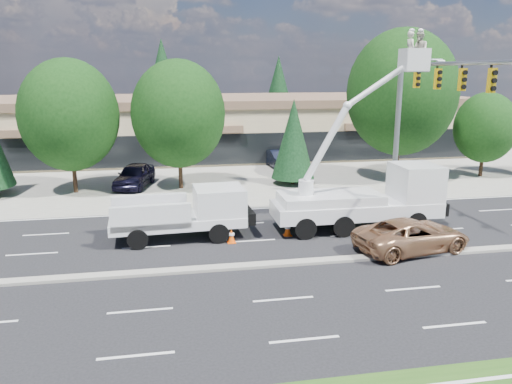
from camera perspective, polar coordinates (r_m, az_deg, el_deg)
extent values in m
plane|color=black|center=(21.13, 1.11, -8.44)|extent=(140.00, 140.00, 0.00)
cube|color=gray|center=(40.17, -4.51, 2.23)|extent=(140.00, 22.00, 0.01)
cube|color=gray|center=(21.10, 1.11, -8.29)|extent=(120.00, 0.55, 0.12)
cube|color=tan|center=(49.63, -5.75, 7.31)|extent=(50.00, 15.00, 5.00)
cube|color=brown|center=(49.41, -5.83, 10.36)|extent=(50.40, 15.40, 0.70)
cube|color=black|center=(42.31, -4.89, 4.86)|extent=(48.00, 0.12, 2.60)
cylinder|color=#332114|center=(35.33, -20.05, 2.20)|extent=(0.28, 0.28, 2.85)
ellipsoid|color=black|center=(34.84, -20.55, 8.22)|extent=(6.34, 6.34, 7.29)
cylinder|color=#332114|center=(34.81, -8.63, 2.71)|extent=(0.28, 0.28, 2.84)
ellipsoid|color=black|center=(34.31, -8.85, 8.80)|extent=(6.32, 6.32, 7.26)
cylinder|color=#332114|center=(36.12, 4.22, 1.57)|extent=(0.26, 0.26, 0.80)
cone|color=black|center=(35.63, 4.30, 6.07)|extent=(3.08, 3.08, 5.63)
cylinder|color=#332114|center=(38.62, 15.86, 3.96)|extent=(0.28, 0.28, 3.56)
ellipsoid|color=black|center=(38.15, 16.32, 10.85)|extent=(7.91, 7.91, 9.10)
cylinder|color=#332114|center=(42.27, 24.37, 3.05)|extent=(0.28, 0.28, 2.09)
ellipsoid|color=black|center=(41.91, 24.73, 6.71)|extent=(4.63, 4.63, 5.33)
cylinder|color=#332114|center=(63.24, -23.20, 5.73)|extent=(0.26, 0.26, 0.80)
cone|color=black|center=(62.90, -23.52, 9.18)|extent=(4.00, 4.00, 7.31)
cylinder|color=#332114|center=(61.65, -10.35, 6.43)|extent=(0.26, 0.26, 0.80)
cone|color=black|center=(61.21, -10.59, 11.86)|extent=(5.90, 5.90, 10.79)
cylinder|color=#332114|center=(63.19, 2.53, 6.81)|extent=(0.26, 0.26, 0.80)
cone|color=black|center=(62.80, 2.58, 11.19)|extent=(4.95, 4.95, 9.05)
cylinder|color=#332114|center=(66.86, 12.69, 6.87)|extent=(0.26, 0.26, 0.80)
cone|color=black|center=(66.51, 12.88, 10.52)|extent=(4.42, 4.42, 8.07)
cylinder|color=gray|center=(31.78, 15.83, 6.93)|extent=(0.32, 0.32, 9.00)
cylinder|color=gray|center=(27.19, 21.05, 13.53)|extent=(0.20, 10.00, 0.20)
cylinder|color=gray|center=(32.19, 18.46, 14.16)|extent=(2.60, 0.12, 0.12)
cube|color=gold|center=(29.81, 17.92, 12.26)|extent=(0.32, 0.22, 1.05)
cube|color=gold|center=(27.89, 20.06, 12.05)|extent=(0.32, 0.22, 1.05)
cube|color=gold|center=(26.00, 22.51, 11.78)|extent=(0.32, 0.22, 1.05)
cube|color=gold|center=(24.17, 25.34, 11.45)|extent=(0.32, 0.22, 1.05)
cube|color=white|center=(24.42, -8.92, -3.25)|extent=(6.53, 2.68, 0.48)
cube|color=white|center=(24.44, -4.23, -1.29)|extent=(2.47, 2.42, 1.60)
cube|color=black|center=(24.50, -2.64, -0.71)|extent=(0.19, 2.03, 1.07)
cube|color=white|center=(25.20, -12.05, -1.60)|extent=(3.65, 0.51, 1.18)
cube|color=white|center=(23.25, -11.92, -2.89)|extent=(3.65, 0.51, 1.18)
cube|color=white|center=(26.14, 11.32, -1.86)|extent=(8.56, 2.58, 0.75)
cube|color=white|center=(27.20, 17.75, 0.79)|extent=(2.14, 2.52, 2.14)
cube|color=black|center=(27.55, 19.25, 1.18)|extent=(0.09, 2.14, 1.28)
cube|color=white|center=(25.52, 8.48, -0.75)|extent=(5.14, 2.47, 0.53)
cylinder|color=white|center=(25.01, 5.73, 0.42)|extent=(0.75, 0.75, 0.86)
cube|color=white|center=(26.32, 17.62, 14.20)|extent=(1.18, 0.96, 1.16)
imported|color=beige|center=(26.22, 17.22, 15.17)|extent=(0.44, 0.67, 1.85)
imported|color=beige|center=(26.44, 18.16, 15.09)|extent=(0.70, 0.90, 1.85)
ellipsoid|color=white|center=(26.27, 17.37, 17.21)|extent=(0.28, 0.28, 0.19)
ellipsoid|color=white|center=(26.49, 18.32, 17.11)|extent=(0.28, 0.28, 0.19)
cube|color=#FF5408|center=(23.87, -2.82, -5.76)|extent=(0.40, 0.40, 0.03)
cone|color=#FF5408|center=(23.76, -2.83, -5.00)|extent=(0.36, 0.36, 0.70)
cylinder|color=white|center=(23.74, -2.83, -4.84)|extent=(0.29, 0.29, 0.10)
cube|color=#FF5408|center=(24.89, 3.62, -4.95)|extent=(0.40, 0.40, 0.03)
cone|color=#FF5408|center=(24.78, 3.63, -4.22)|extent=(0.36, 0.36, 0.70)
cylinder|color=white|center=(24.76, 3.63, -4.06)|extent=(0.29, 0.29, 0.10)
imported|color=#AE7C54|center=(23.64, 17.41, -4.74)|extent=(5.70, 3.41, 1.48)
imported|color=black|center=(35.97, -13.71, 1.87)|extent=(3.13, 5.21, 1.66)
imported|color=black|center=(41.87, 2.75, 3.76)|extent=(1.92, 4.67, 1.50)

